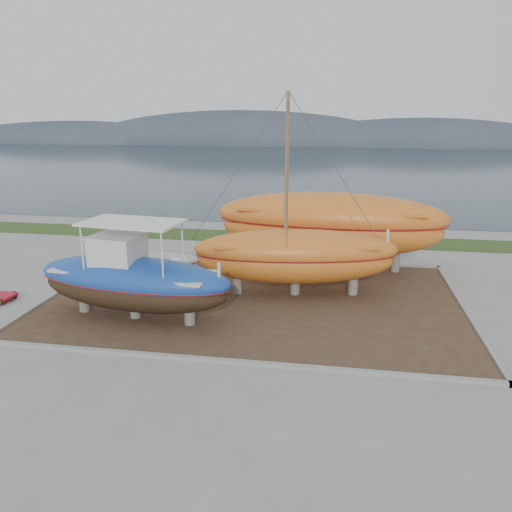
% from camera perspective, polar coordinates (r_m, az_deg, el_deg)
% --- Properties ---
extents(ground, '(140.00, 140.00, 0.00)m').
position_cam_1_polar(ground, '(19.05, -2.28, -9.19)').
color(ground, gray).
rests_on(ground, ground).
extents(dirt_patch, '(18.00, 12.00, 0.06)m').
position_cam_1_polar(dirt_patch, '(22.66, -0.24, -4.88)').
color(dirt_patch, '#422D1E').
rests_on(dirt_patch, ground).
extents(curb_frame, '(18.60, 12.60, 0.15)m').
position_cam_1_polar(curb_frame, '(22.64, -0.24, -4.77)').
color(curb_frame, gray).
rests_on(curb_frame, ground).
extents(grass_strip, '(44.00, 3.00, 0.08)m').
position_cam_1_polar(grass_strip, '(33.55, 3.05, 2.07)').
color(grass_strip, '#284219').
rests_on(grass_strip, ground).
extents(sea, '(260.00, 100.00, 0.04)m').
position_cam_1_polar(sea, '(87.32, 7.15, 10.56)').
color(sea, '#192B33').
rests_on(sea, ground).
extents(mountain_ridge, '(200.00, 36.00, 20.00)m').
position_cam_1_polar(mountain_ridge, '(142.14, 8.15, 12.58)').
color(mountain_ridge, '#333D49').
rests_on(mountain_ridge, ground).
extents(blue_caique, '(8.57, 3.57, 4.01)m').
position_cam_1_polar(blue_caique, '(20.51, -13.91, -1.62)').
color(blue_caique, '#1A46A1').
rests_on(blue_caique, dirt_patch).
extents(white_dinghy, '(4.41, 2.42, 1.26)m').
position_cam_1_polar(white_dinghy, '(25.67, -11.11, -1.10)').
color(white_dinghy, silver).
rests_on(white_dinghy, dirt_patch).
extents(orange_sailboat, '(9.53, 4.04, 8.95)m').
position_cam_1_polar(orange_sailboat, '(22.08, 4.72, 6.65)').
color(orange_sailboat, orange).
rests_on(orange_sailboat, dirt_patch).
extents(orange_bare_hull, '(12.26, 4.10, 3.98)m').
position_cam_1_polar(orange_bare_hull, '(26.80, 8.41, 2.77)').
color(orange_bare_hull, orange).
rests_on(orange_bare_hull, dirt_patch).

